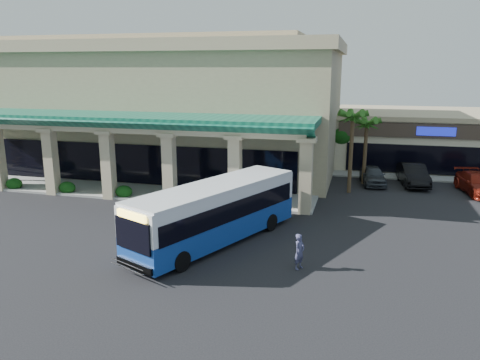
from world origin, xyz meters
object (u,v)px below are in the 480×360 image
(transit_bus, at_px, (216,214))
(car_white, at_px, (413,175))
(car_red, at_px, (478,184))
(pedestrian, at_px, (299,252))
(car_silver, at_px, (373,175))

(transit_bus, distance_m, car_white, 19.08)
(transit_bus, distance_m, car_red, 20.73)
(transit_bus, bearing_deg, pedestrian, -1.22)
(car_silver, distance_m, car_red, 7.36)
(car_silver, xyz_separation_m, car_white, (3.00, 0.55, 0.10))
(pedestrian, relative_size, car_white, 0.33)
(pedestrian, bearing_deg, car_red, -6.42)
(transit_bus, bearing_deg, car_red, 66.47)
(pedestrian, distance_m, car_silver, 17.52)
(car_white, xyz_separation_m, car_red, (4.28, -1.59, -0.06))
(pedestrian, height_order, car_red, pedestrian)
(pedestrian, xyz_separation_m, car_silver, (3.41, 17.18, -0.11))
(transit_bus, height_order, car_silver, transit_bus)
(car_silver, xyz_separation_m, car_red, (7.28, -1.04, 0.04))
(car_silver, bearing_deg, car_red, -16.28)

